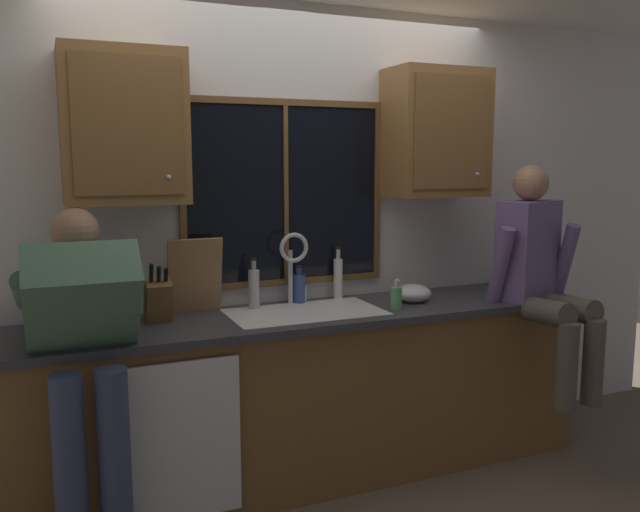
# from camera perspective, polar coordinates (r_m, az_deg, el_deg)

# --- Properties ---
(back_wall) EXTENTS (5.50, 0.12, 2.55)m
(back_wall) POSITION_cam_1_polar(r_m,az_deg,el_deg) (3.69, -3.20, 1.65)
(back_wall) COLOR silver
(back_wall) RESTS_ON floor
(window_glass) EXTENTS (1.10, 0.02, 0.95)m
(window_glass) POSITION_cam_1_polar(r_m,az_deg,el_deg) (3.60, -3.07, 5.48)
(window_glass) COLOR black
(window_frame_top) EXTENTS (1.17, 0.02, 0.04)m
(window_frame_top) POSITION_cam_1_polar(r_m,az_deg,el_deg) (3.60, -3.08, 13.31)
(window_frame_top) COLOR brown
(window_frame_bottom) EXTENTS (1.17, 0.02, 0.04)m
(window_frame_bottom) POSITION_cam_1_polar(r_m,az_deg,el_deg) (3.65, -2.96, -2.27)
(window_frame_bottom) COLOR brown
(window_frame_left) EXTENTS (0.03, 0.02, 0.95)m
(window_frame_left) POSITION_cam_1_polar(r_m,az_deg,el_deg) (3.44, -11.96, 5.18)
(window_frame_left) COLOR brown
(window_frame_right) EXTENTS (0.03, 0.02, 0.95)m
(window_frame_right) POSITION_cam_1_polar(r_m,az_deg,el_deg) (3.83, 5.02, 5.62)
(window_frame_right) COLOR brown
(window_mullion_center) EXTENTS (0.02, 0.02, 0.95)m
(window_mullion_center) POSITION_cam_1_polar(r_m,az_deg,el_deg) (3.59, -3.01, 5.47)
(window_mullion_center) COLOR brown
(lower_cabinet_run) EXTENTS (3.10, 0.58, 0.88)m
(lower_cabinet_run) POSITION_cam_1_polar(r_m,az_deg,el_deg) (3.57, -1.13, -12.38)
(lower_cabinet_run) COLOR brown
(lower_cabinet_run) RESTS_ON floor
(countertop) EXTENTS (3.16, 0.62, 0.04)m
(countertop) POSITION_cam_1_polar(r_m,az_deg,el_deg) (3.42, -1.02, -5.27)
(countertop) COLOR #38383D
(countertop) RESTS_ON lower_cabinet_run
(dishwasher_front) EXTENTS (0.60, 0.02, 0.74)m
(dishwasher_front) POSITION_cam_1_polar(r_m,az_deg,el_deg) (3.09, -12.63, -15.70)
(dishwasher_front) COLOR white
(upper_cabinet_left) EXTENTS (0.56, 0.36, 0.72)m
(upper_cabinet_left) POSITION_cam_1_polar(r_m,az_deg,el_deg) (3.24, -16.80, 10.74)
(upper_cabinet_left) COLOR olive
(upper_cabinet_right) EXTENTS (0.56, 0.36, 0.72)m
(upper_cabinet_right) POSITION_cam_1_polar(r_m,az_deg,el_deg) (3.85, 10.11, 10.53)
(upper_cabinet_right) COLOR olive
(sink) EXTENTS (0.80, 0.46, 0.21)m
(sink) POSITION_cam_1_polar(r_m,az_deg,el_deg) (3.44, -1.30, -6.51)
(sink) COLOR silver
(sink) RESTS_ON lower_cabinet_run
(faucet) EXTENTS (0.18, 0.09, 0.40)m
(faucet) POSITION_cam_1_polar(r_m,az_deg,el_deg) (3.54, -2.29, -0.30)
(faucet) COLOR silver
(faucet) RESTS_ON countertop
(person_standing) EXTENTS (0.53, 0.71, 1.50)m
(person_standing) POSITION_cam_1_polar(r_m,az_deg,el_deg) (2.91, -19.95, -7.40)
(person_standing) COLOR #384260
(person_standing) RESTS_ON floor
(person_sitting_on_counter) EXTENTS (0.54, 0.66, 1.26)m
(person_sitting_on_counter) POSITION_cam_1_polar(r_m,az_deg,el_deg) (3.84, 18.65, -1.09)
(person_sitting_on_counter) COLOR #595147
(person_sitting_on_counter) RESTS_ON countertop
(knife_block) EXTENTS (0.12, 0.18, 0.32)m
(knife_block) POSITION_cam_1_polar(r_m,az_deg,el_deg) (3.28, -14.02, -3.80)
(knife_block) COLOR brown
(knife_block) RESTS_ON countertop
(cutting_board) EXTENTS (0.28, 0.10, 0.40)m
(cutting_board) POSITION_cam_1_polar(r_m,az_deg,el_deg) (3.42, -10.92, -1.72)
(cutting_board) COLOR #997047
(cutting_board) RESTS_ON countertop
(mixing_bowl) EXTENTS (0.21, 0.21, 0.10)m
(mixing_bowl) POSITION_cam_1_polar(r_m,az_deg,el_deg) (3.70, 8.15, -3.24)
(mixing_bowl) COLOR silver
(mixing_bowl) RESTS_ON countertop
(soap_dispenser) EXTENTS (0.06, 0.07, 0.17)m
(soap_dispenser) POSITION_cam_1_polar(r_m,az_deg,el_deg) (3.49, 6.68, -3.63)
(soap_dispenser) COLOR #59A566
(soap_dispenser) RESTS_ON countertop
(bottle_green_glass) EXTENTS (0.05, 0.05, 0.30)m
(bottle_green_glass) POSITION_cam_1_polar(r_m,az_deg,el_deg) (3.72, 1.59, -1.88)
(bottle_green_glass) COLOR silver
(bottle_green_glass) RESTS_ON countertop
(bottle_tall_clear) EXTENTS (0.07, 0.07, 0.21)m
(bottle_tall_clear) POSITION_cam_1_polar(r_m,az_deg,el_deg) (3.62, -1.85, -2.77)
(bottle_tall_clear) COLOR #334C8C
(bottle_tall_clear) RESTS_ON countertop
(bottle_amber_small) EXTENTS (0.06, 0.06, 0.27)m
(bottle_amber_small) POSITION_cam_1_polar(r_m,az_deg,el_deg) (3.49, -5.81, -2.80)
(bottle_amber_small) COLOR #B7B7BC
(bottle_amber_small) RESTS_ON countertop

